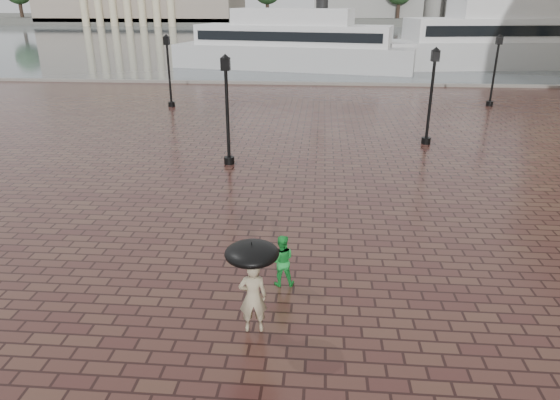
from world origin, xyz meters
The scene contains 10 objects.
ground centered at (0.00, 0.00, 0.00)m, with size 300.00×300.00×0.00m, color #3B1E1A.
harbour_water centered at (0.00, 92.00, 0.00)m, with size 240.00×240.00×0.00m, color #454E54.
quay_edge centered at (0.00, 32.00, 0.00)m, with size 80.00×0.60×0.30m, color slate.
far_shore centered at (0.00, 160.00, 1.00)m, with size 300.00×60.00×2.00m, color #4C4C47.
street_lamps centered at (-1.50, 17.50, 2.33)m, with size 21.44×14.44×4.40m.
adult_pedestrian centered at (-3.43, -1.43, 0.81)m, with size 0.59×0.39×1.61m, color tan.
child_pedestrian centered at (-2.99, 0.44, 0.66)m, with size 0.64×0.50×1.31m, color green.
ferry_near centered at (-5.20, 42.25, 2.39)m, with size 24.88×10.68×7.94m.
ferry_far centered at (17.56, 45.60, 2.72)m, with size 28.32×10.78×9.06m.
umbrella centered at (-3.43, -1.43, 1.82)m, with size 1.10×1.10×1.12m.
Camera 1 is at (-2.14, -10.16, 6.49)m, focal length 32.00 mm.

